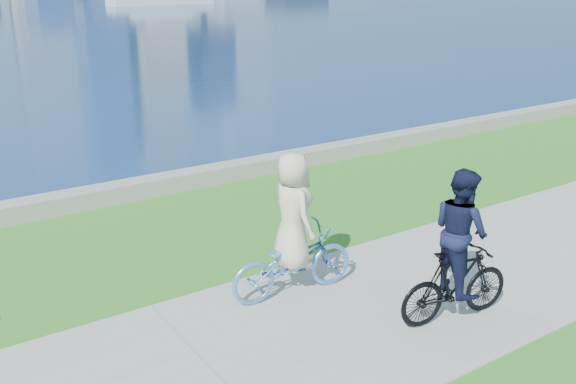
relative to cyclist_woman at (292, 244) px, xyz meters
The scene contains 5 objects.
ground 2.20m from the cyclist_woman, 152.51° to the right, with size 320.00×320.00×0.00m, color #28681B.
concrete_path 2.19m from the cyclist_woman, 152.51° to the right, with size 80.00×3.50×0.02m, color gray.
seawall 5.59m from the cyclist_woman, 109.09° to the left, with size 90.00×0.50×0.35m, color gray.
cyclist_woman is the anchor object (origin of this frame).
cyclist_man 2.23m from the cyclist_woman, 52.24° to the right, with size 0.75×1.72×2.07m.
Camera 1 is at (-2.80, -5.79, 4.36)m, focal length 40.00 mm.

